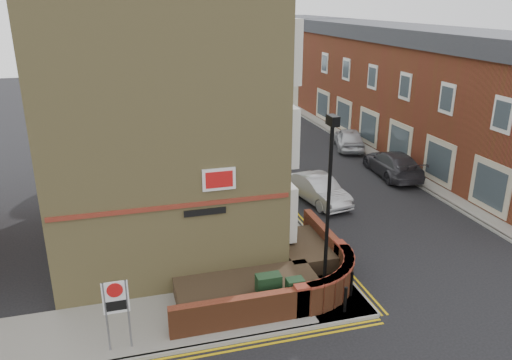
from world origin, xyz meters
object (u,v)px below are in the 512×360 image
object	(u,v)px
lamppost	(328,212)
utility_cabinet_large	(268,291)
zone_sign	(116,303)
silver_car_near	(319,189)

from	to	relation	value
lamppost	utility_cabinet_large	bearing A→B (deg)	176.99
lamppost	utility_cabinet_large	xyz separation A→B (m)	(-1.90, 0.10, -2.62)
lamppost	zone_sign	world-z (taller)	lamppost
zone_sign	silver_car_near	world-z (taller)	zone_sign
utility_cabinet_large	silver_car_near	size ratio (longest dim) A/B	0.29
utility_cabinet_large	silver_car_near	distance (m)	9.73
lamppost	zone_sign	bearing A→B (deg)	-173.93
zone_sign	silver_car_near	xyz separation A→B (m)	(9.86, 9.05, -0.97)
utility_cabinet_large	zone_sign	size ratio (longest dim) A/B	0.55
utility_cabinet_large	zone_sign	xyz separation A→B (m)	(-4.70, -0.80, 0.92)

